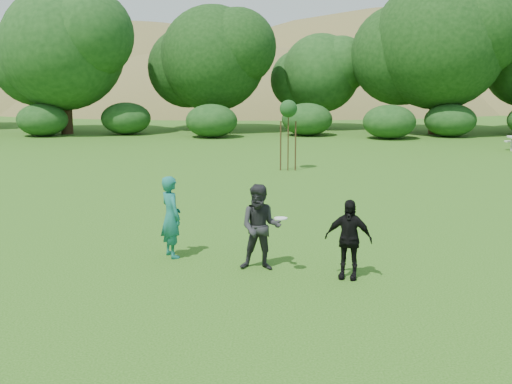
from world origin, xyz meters
TOP-DOWN VIEW (x-y plane):
  - ground at (0.00, 0.00)m, footprint 120.00×120.00m
  - player_teal at (-1.78, 1.05)m, footprint 0.73×0.79m
  - player_grey at (0.22, 0.25)m, footprint 0.91×0.72m
  - player_black at (1.98, -0.24)m, footprint 1.01×0.62m
  - frisbee at (0.64, -0.10)m, footprint 0.27×0.27m
  - sapling at (0.81, 13.23)m, footprint 0.70×0.70m
  - hillside at (-0.56, 68.45)m, footprint 150.00×72.00m
  - tree_row at (3.23, 28.68)m, footprint 53.92×10.38m

SIDE VIEW (x-z plane):
  - hillside at x=-0.56m, z-range -37.97..14.03m
  - ground at x=0.00m, z-range 0.00..0.00m
  - player_black at x=1.98m, z-range 0.00..1.61m
  - player_grey at x=0.22m, z-range 0.00..1.80m
  - player_teal at x=-1.78m, z-range 0.00..1.82m
  - frisbee at x=0.64m, z-range 1.16..1.20m
  - sapling at x=0.81m, z-range 0.99..3.84m
  - tree_row at x=3.23m, z-range 0.06..9.69m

